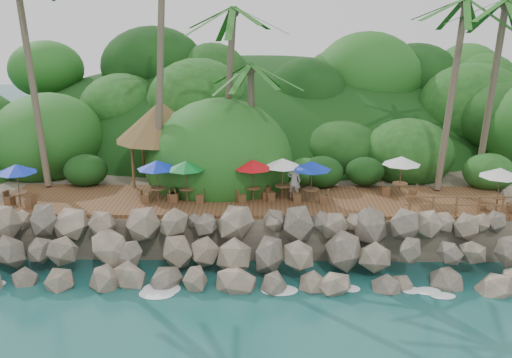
{
  "coord_description": "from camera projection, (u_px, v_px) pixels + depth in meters",
  "views": [
    {
      "loc": [
        0.5,
        -23.23,
        11.97
      ],
      "look_at": [
        0.0,
        6.0,
        3.4
      ],
      "focal_mm": 41.6,
      "sensor_mm": 36.0,
      "label": 1
    }
  ],
  "objects": [
    {
      "name": "terrace",
      "position": [
        256.0,
        201.0,
        30.8
      ],
      "size": [
        26.0,
        5.0,
        0.2
      ],
      "primitive_type": "cube",
      "color": "brown",
      "rests_on": "land_base"
    },
    {
      "name": "foam_line",
      "position": [
        254.0,
        289.0,
        25.94
      ],
      "size": [
        25.2,
        0.8,
        0.06
      ],
      "color": "white",
      "rests_on": "ground"
    },
    {
      "name": "palapa",
      "position": [
        161.0,
        121.0,
        33.12
      ],
      "size": [
        5.15,
        5.15,
        4.6
      ],
      "color": "brown",
      "rests_on": "ground"
    },
    {
      "name": "jungle_hill",
      "position": [
        260.0,
        159.0,
        48.21
      ],
      "size": [
        44.8,
        28.0,
        15.4
      ],
      "primitive_type": "ellipsoid",
      "color": "#143811",
      "rests_on": "ground"
    },
    {
      "name": "waiter",
      "position": [
        294.0,
        181.0,
        30.73
      ],
      "size": [
        0.76,
        0.58,
        1.86
      ],
      "primitive_type": "imported",
      "rotation": [
        0.0,
        0.0,
        2.92
      ],
      "color": "white",
      "rests_on": "terrace"
    },
    {
      "name": "seawall",
      "position": [
        255.0,
        250.0,
        27.26
      ],
      "size": [
        29.0,
        4.0,
        2.3
      ],
      "primitive_type": null,
      "color": "gray",
      "rests_on": "ground"
    },
    {
      "name": "dining_clusters",
      "position": [
        262.0,
        168.0,
        29.91
      ],
      "size": [
        25.61,
        4.26,
        2.18
      ],
      "color": "brown",
      "rests_on": "terrace"
    },
    {
      "name": "jungle_foliage",
      "position": [
        258.0,
        190.0,
        40.05
      ],
      "size": [
        44.0,
        16.0,
        12.0
      ],
      "primitive_type": null,
      "color": "#143811",
      "rests_on": "ground"
    },
    {
      "name": "ground",
      "position": [
        254.0,
        293.0,
        25.66
      ],
      "size": [
        140.0,
        140.0,
        0.0
      ],
      "primitive_type": "plane",
      "color": "#19514F",
      "rests_on": "ground"
    },
    {
      "name": "land_base",
      "position": [
        258.0,
        171.0,
        40.72
      ],
      "size": [
        32.0,
        25.2,
        2.1
      ],
      "primitive_type": "cube",
      "color": "gray",
      "rests_on": "ground"
    },
    {
      "name": "railing",
      "position": [
        480.0,
        204.0,
        28.17
      ],
      "size": [
        7.2,
        0.1,
        1.0
      ],
      "color": "brown",
      "rests_on": "terrace"
    }
  ]
}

